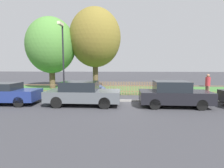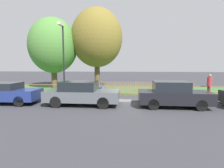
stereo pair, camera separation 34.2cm
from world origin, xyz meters
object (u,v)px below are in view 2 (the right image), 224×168
(parked_car_navy_estate, at_px, (82,93))
(tree_nearest_kerb, at_px, (53,46))
(parked_car_red_compact, at_px, (173,94))
(street_lamp, at_px, (63,52))
(parked_car_black_saloon, at_px, (6,93))
(pedestrian_near_fence, at_px, (209,84))
(tree_behind_motorcycle, at_px, (97,38))
(covered_motorcycle, at_px, (95,89))

(parked_car_navy_estate, height_order, tree_nearest_kerb, tree_nearest_kerb)
(parked_car_red_compact, bearing_deg, street_lamp, 167.63)
(parked_car_black_saloon, distance_m, pedestrian_near_fence, 14.37)
(parked_car_black_saloon, relative_size, tree_behind_motorcycle, 0.48)
(tree_nearest_kerb, bearing_deg, pedestrian_near_fence, -17.51)
(parked_car_navy_estate, bearing_deg, pedestrian_near_fence, 21.61)
(parked_car_black_saloon, relative_size, parked_car_red_compact, 1.02)
(parked_car_black_saloon, xyz_separation_m, parked_car_red_compact, (10.36, 0.00, 0.05))
(tree_nearest_kerb, distance_m, street_lamp, 7.18)
(parked_car_black_saloon, bearing_deg, parked_car_navy_estate, -1.69)
(parked_car_red_compact, distance_m, street_lamp, 7.84)
(tree_nearest_kerb, xyz_separation_m, tree_behind_motorcycle, (4.56, 0.85, 0.88))
(tree_behind_motorcycle, bearing_deg, pedestrian_near_fence, -29.03)
(covered_motorcycle, height_order, tree_behind_motorcycle, tree_behind_motorcycle)
(parked_car_black_saloon, height_order, tree_behind_motorcycle, tree_behind_motorcycle)
(street_lamp, bearing_deg, parked_car_red_compact, -13.44)
(pedestrian_near_fence, bearing_deg, tree_nearest_kerb, -117.45)
(tree_nearest_kerb, bearing_deg, parked_car_red_compact, -36.97)
(parked_car_navy_estate, bearing_deg, parked_car_red_compact, 0.28)
(parked_car_navy_estate, distance_m, covered_motorcycle, 2.81)
(parked_car_navy_estate, bearing_deg, parked_car_black_saloon, -179.14)
(parked_car_red_compact, height_order, covered_motorcycle, parked_car_red_compact)
(parked_car_navy_estate, relative_size, tree_behind_motorcycle, 0.52)
(tree_behind_motorcycle, bearing_deg, tree_nearest_kerb, -169.39)
(parked_car_black_saloon, distance_m, parked_car_navy_estate, 4.94)
(tree_behind_motorcycle, bearing_deg, street_lamp, -99.48)
(parked_car_navy_estate, xyz_separation_m, street_lamp, (-1.76, 1.69, 2.63))
(parked_car_navy_estate, xyz_separation_m, tree_nearest_kerb, (-5.14, 7.92, 3.78))
(parked_car_black_saloon, bearing_deg, street_lamp, 26.41)
(parked_car_navy_estate, height_order, tree_behind_motorcycle, tree_behind_motorcycle)
(parked_car_red_compact, distance_m, pedestrian_near_fence, 5.00)
(parked_car_black_saloon, relative_size, covered_motorcycle, 2.06)
(parked_car_black_saloon, height_order, parked_car_navy_estate, parked_car_navy_estate)
(pedestrian_near_fence, height_order, street_lamp, street_lamp)
(parked_car_red_compact, distance_m, tree_behind_motorcycle, 11.63)
(parked_car_red_compact, bearing_deg, tree_nearest_kerb, 144.10)
(street_lamp, bearing_deg, parked_car_black_saloon, -151.60)
(parked_car_black_saloon, relative_size, street_lamp, 0.78)
(tree_nearest_kerb, relative_size, tree_behind_motorcycle, 0.87)
(pedestrian_near_fence, xyz_separation_m, street_lamp, (-10.76, -1.77, 2.37))
(tree_behind_motorcycle, distance_m, street_lamp, 7.47)
(parked_car_black_saloon, distance_m, tree_nearest_kerb, 8.83)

